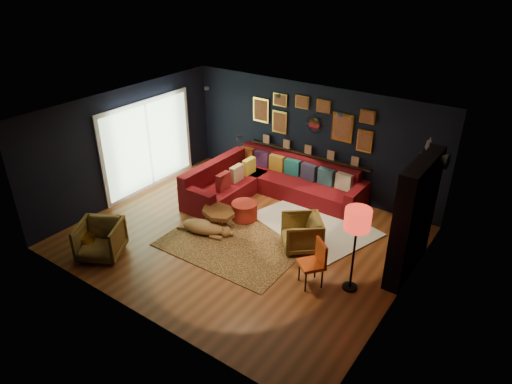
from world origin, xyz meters
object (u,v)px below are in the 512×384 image
Objects in this scene: orange_chair at (315,260)px; sectional at (266,183)px; gold_stool at (88,244)px; dog at (203,225)px; coffee_table at (218,214)px; floor_lamp at (357,223)px; armchair_left at (100,238)px; armchair_right at (302,232)px; pouf at (244,211)px.

sectional is at bearing 177.08° from orange_chair.
dog is (1.35, 1.82, 0.00)m from gold_stool.
orange_chair reaches higher than dog.
dog is (-0.13, -0.32, -0.15)m from coffee_table.
gold_stool is 0.27× the size of floor_lamp.
armchair_left is 1.88× the size of gold_stool.
coffee_table reaches higher than gold_stool.
dog is at bearing 53.36° from gold_stool.
sectional is at bearing 147.28° from floor_lamp.
gold_stool is 0.50× the size of orange_chair.
armchair_right reaches higher than gold_stool.
gold_stool reaches higher than pouf.
armchair_right is at bearing 170.52° from orange_chair.
sectional is 4.04m from armchair_left.
gold_stool is at bearing -118.35° from orange_chair.
armchair_right is at bearing -38.40° from sectional.
orange_chair reaches higher than coffee_table.
armchair_right is at bearing 12.24° from coffee_table.
gold_stool is 4.37m from orange_chair.
coffee_table is at bearing 55.22° from gold_stool.
pouf is 2.56m from orange_chair.
sectional is 4.22m from gold_stool.
gold_stool is (-1.47, -3.96, -0.11)m from sectional.
orange_chair is at bearing -6.56° from armchair_left.
pouf is 0.45× the size of dog.
orange_chair is at bearing -9.81° from coffee_table.
dog is at bearing -110.34° from pouf.
coffee_table is 0.78× the size of dog.
pouf is at bearing 58.38° from gold_stool.
coffee_table reaches higher than dog.
armchair_left is 0.93× the size of orange_chair.
sectional reaches higher than pouf.
floor_lamp is at bearing -3.42° from coffee_table.
dog is (-1.92, -0.71, -0.16)m from armchair_right.
floor_lamp is (2.88, -0.81, 1.11)m from pouf.
coffee_table is 2.30× the size of gold_stool.
floor_lamp is (4.31, 1.86, 0.92)m from armchair_left.
floor_lamp is (3.11, -2.00, 1.00)m from sectional.
coffee_table is at bearing 51.29° from dog.
armchair_left reaches higher than pouf.
floor_lamp reaches higher than orange_chair.
floor_lamp reaches higher than coffee_table.
sectional and orange_chair have the same top height.
coffee_table is 1.75× the size of pouf.
gold_stool is at bearing -156.90° from floor_lamp.
pouf is 1.01m from dog.
armchair_right is (1.79, 0.39, 0.01)m from coffee_table.
orange_chair is (0.74, -0.82, 0.13)m from armchair_right.
gold_stool is (-1.71, -2.77, -0.00)m from pouf.
pouf is at bearing 53.61° from dog.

